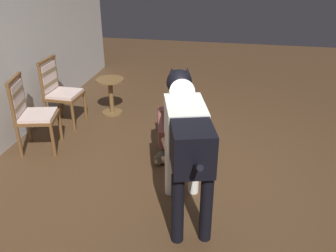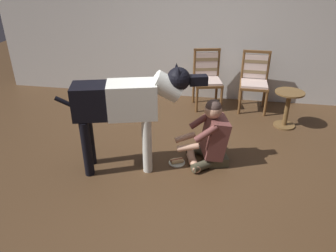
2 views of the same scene
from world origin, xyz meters
TOP-DOWN VIEW (x-y plane):
  - ground_plane at (0.00, 0.00)m, footprint 13.11×13.11m
  - dining_chair_left_of_pair at (0.16, 2.10)m, footprint 0.56×0.56m
  - dining_chair_right_of_pair at (0.95, 2.10)m, footprint 0.47×0.48m
  - person_sitting_on_floor at (0.33, 0.27)m, footprint 0.71×0.59m
  - large_dog at (-0.63, 0.00)m, footprint 1.67×0.63m
  - hot_dog_on_plate at (-0.07, 0.16)m, footprint 0.21×0.21m
  - round_side_table at (1.43, 1.48)m, footprint 0.43×0.43m

SIDE VIEW (x-z plane):
  - ground_plane at x=0.00m, z-range 0.00..0.00m
  - hot_dog_on_plate at x=-0.07m, z-range 0.00..0.06m
  - round_side_table at x=1.43m, z-range 0.06..0.63m
  - person_sitting_on_floor at x=0.33m, z-range -0.08..0.78m
  - dining_chair_left_of_pair at x=0.16m, z-range 0.05..1.03m
  - dining_chair_right_of_pair at x=0.95m, z-range 0.05..1.03m
  - large_dog at x=-0.63m, z-range 0.21..1.49m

